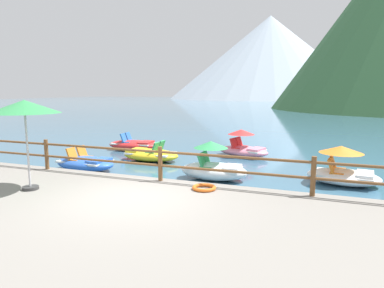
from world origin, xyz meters
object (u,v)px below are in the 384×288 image
(pedal_boat_4, at_px, (243,148))
(pedal_boat_5, at_px, (214,167))
(life_ring, at_px, (204,188))
(pedal_boat_0, at_px, (133,145))
(pedal_boat_2, at_px, (85,163))
(pedal_boat_1, at_px, (343,171))
(pedal_boat_3, at_px, (150,155))
(beach_umbrella, at_px, (24,108))

(pedal_boat_4, xyz_separation_m, pedal_boat_5, (-0.04, -4.31, 0.04))
(life_ring, height_order, pedal_boat_0, pedal_boat_0)
(pedal_boat_2, xyz_separation_m, pedal_boat_4, (4.78, 4.69, 0.11))
(pedal_boat_5, bearing_deg, pedal_boat_1, 12.82)
(pedal_boat_1, height_order, pedal_boat_5, pedal_boat_5)
(pedal_boat_3, xyz_separation_m, pedal_boat_5, (3.33, -1.98, 0.16))
(beach_umbrella, height_order, life_ring, beach_umbrella)
(pedal_boat_2, bearing_deg, pedal_boat_1, 8.30)
(pedal_boat_1, distance_m, pedal_boat_3, 7.31)
(life_ring, xyz_separation_m, pedal_boat_3, (-3.82, 4.43, -0.19))
(pedal_boat_1, xyz_separation_m, pedal_boat_3, (-7.23, 1.10, -0.15))
(beach_umbrella, distance_m, life_ring, 4.81)
(pedal_boat_2, distance_m, pedal_boat_3, 2.75)
(beach_umbrella, xyz_separation_m, pedal_boat_3, (0.27, 5.97, -2.19))
(beach_umbrella, distance_m, pedal_boat_3, 6.37)
(life_ring, xyz_separation_m, pedal_boat_4, (-0.45, 6.76, -0.06))
(life_ring, height_order, pedal_boat_4, pedal_boat_4)
(pedal_boat_1, distance_m, pedal_boat_2, 8.73)
(pedal_boat_2, relative_size, pedal_boat_4, 0.92)
(life_ring, distance_m, pedal_boat_4, 6.78)
(pedal_boat_1, distance_m, pedal_boat_4, 5.16)
(pedal_boat_0, bearing_deg, pedal_boat_2, -82.53)
(life_ring, distance_m, pedal_boat_3, 5.86)
(pedal_boat_5, bearing_deg, pedal_boat_3, 149.21)
(beach_umbrella, bearing_deg, pedal_boat_2, 107.45)
(beach_umbrella, bearing_deg, pedal_boat_4, 66.30)
(pedal_boat_0, distance_m, pedal_boat_4, 5.37)
(life_ring, distance_m, pedal_boat_5, 2.50)
(beach_umbrella, bearing_deg, life_ring, 20.57)
(pedal_boat_0, distance_m, pedal_boat_3, 2.85)
(pedal_boat_1, bearing_deg, pedal_boat_2, -171.70)
(pedal_boat_0, bearing_deg, pedal_boat_3, -45.82)
(pedal_boat_2, bearing_deg, pedal_boat_3, 59.12)
(pedal_boat_0, xyz_separation_m, pedal_boat_5, (5.32, -4.03, 0.16))
(life_ring, distance_m, pedal_boat_0, 8.70)
(beach_umbrella, xyz_separation_m, pedal_boat_5, (3.60, 3.99, -2.03))
(pedal_boat_2, height_order, pedal_boat_4, pedal_boat_4)
(pedal_boat_1, bearing_deg, pedal_boat_4, 138.36)
(life_ring, height_order, pedal_boat_1, pedal_boat_1)
(pedal_boat_3, relative_size, pedal_boat_4, 0.95)
(life_ring, xyz_separation_m, pedal_boat_5, (-0.49, 2.45, -0.03))
(beach_umbrella, xyz_separation_m, pedal_boat_2, (-1.14, 3.61, -2.18))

